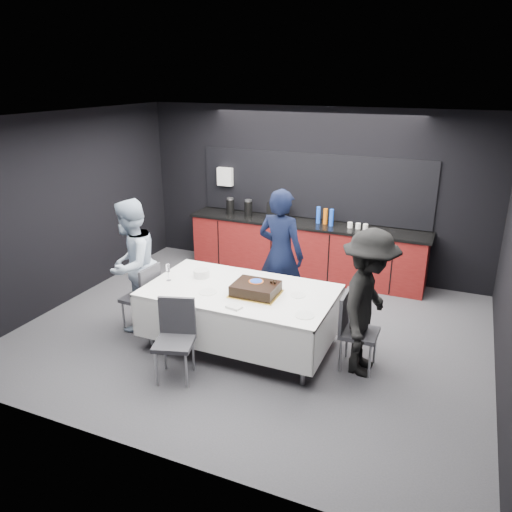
# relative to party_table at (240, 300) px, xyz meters

# --- Properties ---
(ground) EXTENTS (6.00, 6.00, 0.00)m
(ground) POSITION_rel_party_table_xyz_m (0.00, 0.40, -0.64)
(ground) COLOR #46464B
(ground) RESTS_ON ground
(room_shell) EXTENTS (6.04, 5.04, 2.82)m
(room_shell) POSITION_rel_party_table_xyz_m (0.00, 0.40, 1.22)
(room_shell) COLOR white
(room_shell) RESTS_ON ground
(kitchenette) EXTENTS (4.10, 0.64, 2.05)m
(kitchenette) POSITION_rel_party_table_xyz_m (-0.02, 2.62, -0.10)
(kitchenette) COLOR #5E0F0E
(kitchenette) RESTS_ON ground
(party_table) EXTENTS (2.32, 1.32, 0.78)m
(party_table) POSITION_rel_party_table_xyz_m (0.00, 0.00, 0.00)
(party_table) COLOR #99999E
(party_table) RESTS_ON ground
(cake_assembly) EXTENTS (0.58, 0.47, 0.18)m
(cake_assembly) POSITION_rel_party_table_xyz_m (0.24, -0.06, 0.21)
(cake_assembly) COLOR gold
(cake_assembly) RESTS_ON party_table
(plate_stack) EXTENTS (0.21, 0.21, 0.10)m
(plate_stack) POSITION_rel_party_table_xyz_m (-0.63, 0.16, 0.19)
(plate_stack) COLOR white
(plate_stack) RESTS_ON party_table
(loose_plate_near) EXTENTS (0.22, 0.22, 0.01)m
(loose_plate_near) POSITION_rel_party_table_xyz_m (-0.32, -0.24, 0.14)
(loose_plate_near) COLOR white
(loose_plate_near) RESTS_ON party_table
(loose_plate_right_a) EXTENTS (0.19, 0.19, 0.01)m
(loose_plate_right_a) POSITION_rel_party_table_xyz_m (0.71, 0.11, 0.14)
(loose_plate_right_a) COLOR white
(loose_plate_right_a) RESTS_ON party_table
(loose_plate_right_b) EXTENTS (0.22, 0.22, 0.01)m
(loose_plate_right_b) POSITION_rel_party_table_xyz_m (0.96, -0.36, 0.14)
(loose_plate_right_b) COLOR white
(loose_plate_right_b) RESTS_ON party_table
(loose_plate_far) EXTENTS (0.18, 0.18, 0.01)m
(loose_plate_far) POSITION_rel_party_table_xyz_m (-0.00, 0.29, 0.14)
(loose_plate_far) COLOR white
(loose_plate_far) RESTS_ON party_table
(fork_pile) EXTENTS (0.19, 0.14, 0.03)m
(fork_pile) POSITION_rel_party_table_xyz_m (0.16, -0.50, 0.15)
(fork_pile) COLOR white
(fork_pile) RESTS_ON party_table
(champagne_flute) EXTENTS (0.06, 0.06, 0.22)m
(champagne_flute) POSITION_rel_party_table_xyz_m (-0.96, -0.11, 0.30)
(champagne_flute) COLOR white
(champagne_flute) RESTS_ON party_table
(chair_left) EXTENTS (0.44, 0.44, 0.92)m
(chair_left) POSITION_rel_party_table_xyz_m (-1.35, -0.12, -0.11)
(chair_left) COLOR #333338
(chair_left) RESTS_ON ground
(chair_right) EXTENTS (0.42, 0.42, 0.92)m
(chair_right) POSITION_rel_party_table_xyz_m (1.41, 0.08, -0.11)
(chair_right) COLOR #333338
(chair_right) RESTS_ON ground
(chair_near) EXTENTS (0.53, 0.53, 0.92)m
(chair_near) POSITION_rel_party_table_xyz_m (-0.39, -0.89, -0.11)
(chair_near) COLOR #333338
(chair_near) RESTS_ON ground
(person_center) EXTENTS (0.73, 0.53, 1.86)m
(person_center) POSITION_rel_party_table_xyz_m (0.16, 0.98, 0.29)
(person_center) COLOR black
(person_center) RESTS_ON ground
(person_left) EXTENTS (0.79, 0.95, 1.78)m
(person_left) POSITION_rel_party_table_xyz_m (-1.56, -0.08, 0.25)
(person_left) COLOR #AABED6
(person_left) RESTS_ON ground
(person_right) EXTENTS (0.68, 1.14, 1.72)m
(person_right) POSITION_rel_party_table_xyz_m (1.56, 0.05, 0.22)
(person_right) COLOR black
(person_right) RESTS_ON ground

